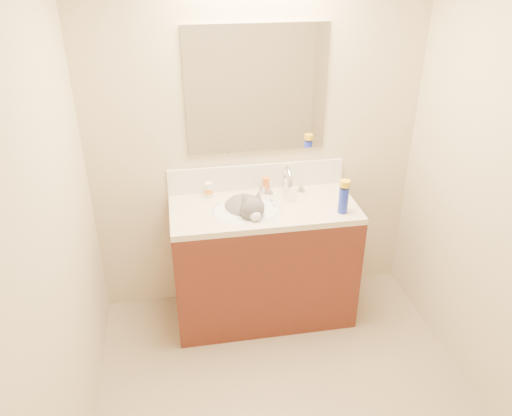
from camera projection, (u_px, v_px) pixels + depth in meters
name	position (u px, v px, depth m)	size (l,w,h in m)	color
room_shell	(309.00, 182.00, 2.05)	(2.24, 2.54, 2.52)	#C6B693
vanity_cabinet	(263.00, 264.00, 3.41)	(1.20, 0.55, 0.82)	#532116
counter_slab	(264.00, 209.00, 3.21)	(1.20, 0.55, 0.04)	beige
basin	(246.00, 220.00, 3.18)	(0.45, 0.36, 0.14)	silver
faucet	(287.00, 183.00, 3.30)	(0.28, 0.20, 0.21)	silver
cat	(246.00, 212.00, 3.19)	(0.37, 0.43, 0.32)	#514E51
backsplash	(257.00, 177.00, 3.38)	(1.20, 0.02, 0.18)	silver
mirror	(257.00, 91.00, 3.10)	(0.90, 0.02, 0.80)	white
pill_bottle	(209.00, 190.00, 3.29)	(0.06, 0.06, 0.10)	silver
pill_label	(209.00, 191.00, 3.30)	(0.06, 0.06, 0.04)	orange
silver_jar	(262.00, 189.00, 3.35)	(0.05, 0.05, 0.06)	#B7B7BC
amber_bottle	(266.00, 185.00, 3.35)	(0.04, 0.04, 0.11)	orange
toothbrush	(272.00, 201.00, 3.25)	(0.02, 0.15, 0.01)	silver
toothbrush_head	(272.00, 201.00, 3.25)	(0.02, 0.03, 0.02)	#699EE0
spray_can	(343.00, 200.00, 3.09)	(0.06, 0.06, 0.17)	#1A2CB8
spray_cap	(345.00, 183.00, 3.03)	(0.06, 0.06, 0.04)	gold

